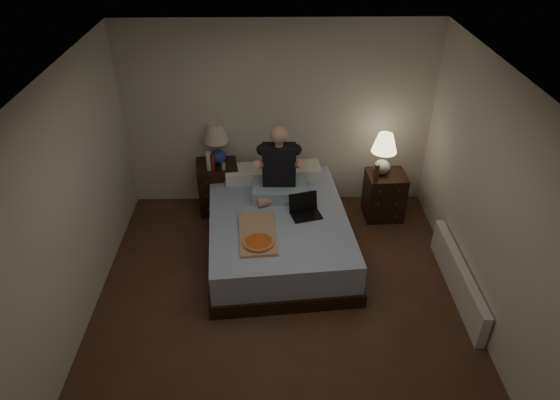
{
  "coord_description": "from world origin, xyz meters",
  "views": [
    {
      "loc": [
        -0.09,
        -3.73,
        3.89
      ],
      "look_at": [
        0.0,
        0.9,
        0.85
      ],
      "focal_mm": 32.0,
      "sensor_mm": 36.0,
      "label": 1
    }
  ],
  "objects_px": {
    "bed": "(278,232)",
    "nightstand_right": "(384,195)",
    "beer_bottle_left": "(212,162)",
    "pizza_box": "(258,243)",
    "beer_bottle_right": "(377,173)",
    "water_bottle": "(209,161)",
    "nightstand_left": "(218,186)",
    "lamp_left": "(217,144)",
    "radiator": "(458,278)",
    "person": "(279,163)",
    "soda_can": "(223,166)",
    "laptop": "(306,207)",
    "lamp_right": "(383,154)"
  },
  "relations": [
    {
      "from": "beer_bottle_left",
      "to": "beer_bottle_right",
      "type": "bearing_deg",
      "value": -5.75
    },
    {
      "from": "beer_bottle_left",
      "to": "laptop",
      "type": "xyz_separation_m",
      "value": [
        1.15,
        -0.83,
        -0.15
      ]
    },
    {
      "from": "nightstand_left",
      "to": "water_bottle",
      "type": "height_order",
      "value": "water_bottle"
    },
    {
      "from": "lamp_right",
      "to": "beer_bottle_right",
      "type": "bearing_deg",
      "value": -120.03
    },
    {
      "from": "radiator",
      "to": "nightstand_right",
      "type": "bearing_deg",
      "value": 109.57
    },
    {
      "from": "person",
      "to": "pizza_box",
      "type": "xyz_separation_m",
      "value": [
        -0.24,
        -0.99,
        -0.43
      ]
    },
    {
      "from": "water_bottle",
      "to": "person",
      "type": "bearing_deg",
      "value": -24.21
    },
    {
      "from": "beer_bottle_left",
      "to": "laptop",
      "type": "distance_m",
      "value": 1.43
    },
    {
      "from": "soda_can",
      "to": "person",
      "type": "height_order",
      "value": "person"
    },
    {
      "from": "water_bottle",
      "to": "soda_can",
      "type": "bearing_deg",
      "value": -2.3
    },
    {
      "from": "nightstand_left",
      "to": "beer_bottle_left",
      "type": "height_order",
      "value": "beer_bottle_left"
    },
    {
      "from": "water_bottle",
      "to": "pizza_box",
      "type": "height_order",
      "value": "water_bottle"
    },
    {
      "from": "bed",
      "to": "laptop",
      "type": "bearing_deg",
      "value": -14.45
    },
    {
      "from": "lamp_right",
      "to": "lamp_left",
      "type": "bearing_deg",
      "value": 174.11
    },
    {
      "from": "beer_bottle_left",
      "to": "pizza_box",
      "type": "relative_size",
      "value": 0.3
    },
    {
      "from": "pizza_box",
      "to": "beer_bottle_left",
      "type": "bearing_deg",
      "value": 109.52
    },
    {
      "from": "bed",
      "to": "water_bottle",
      "type": "relative_size",
      "value": 8.55
    },
    {
      "from": "beer_bottle_left",
      "to": "nightstand_right",
      "type": "bearing_deg",
      "value": -1.66
    },
    {
      "from": "beer_bottle_left",
      "to": "laptop",
      "type": "height_order",
      "value": "beer_bottle_left"
    },
    {
      "from": "pizza_box",
      "to": "bed",
      "type": "bearing_deg",
      "value": 65.89
    },
    {
      "from": "lamp_left",
      "to": "laptop",
      "type": "bearing_deg",
      "value": -42.63
    },
    {
      "from": "nightstand_left",
      "to": "soda_can",
      "type": "relative_size",
      "value": 6.9
    },
    {
      "from": "lamp_right",
      "to": "water_bottle",
      "type": "xyz_separation_m",
      "value": [
        -2.22,
        0.04,
        -0.1
      ]
    },
    {
      "from": "nightstand_left",
      "to": "person",
      "type": "height_order",
      "value": "person"
    },
    {
      "from": "lamp_right",
      "to": "beer_bottle_left",
      "type": "distance_m",
      "value": 2.18
    },
    {
      "from": "beer_bottle_left",
      "to": "pizza_box",
      "type": "height_order",
      "value": "beer_bottle_left"
    },
    {
      "from": "beer_bottle_left",
      "to": "nightstand_left",
      "type": "bearing_deg",
      "value": 79.75
    },
    {
      "from": "lamp_left",
      "to": "radiator",
      "type": "height_order",
      "value": "lamp_left"
    },
    {
      "from": "beer_bottle_left",
      "to": "bed",
      "type": "bearing_deg",
      "value": -43.27
    },
    {
      "from": "nightstand_left",
      "to": "lamp_left",
      "type": "relative_size",
      "value": 1.23
    },
    {
      "from": "nightstand_left",
      "to": "soda_can",
      "type": "distance_m",
      "value": 0.44
    },
    {
      "from": "bed",
      "to": "nightstand_right",
      "type": "xyz_separation_m",
      "value": [
        1.42,
        0.71,
        0.05
      ]
    },
    {
      "from": "water_bottle",
      "to": "laptop",
      "type": "bearing_deg",
      "value": -34.98
    },
    {
      "from": "nightstand_left",
      "to": "pizza_box",
      "type": "relative_size",
      "value": 0.91
    },
    {
      "from": "nightstand_left",
      "to": "beer_bottle_right",
      "type": "distance_m",
      "value": 2.11
    },
    {
      "from": "bed",
      "to": "water_bottle",
      "type": "height_order",
      "value": "water_bottle"
    },
    {
      "from": "beer_bottle_left",
      "to": "beer_bottle_right",
      "type": "relative_size",
      "value": 1.0
    },
    {
      "from": "bed",
      "to": "water_bottle",
      "type": "distance_m",
      "value": 1.3
    },
    {
      "from": "lamp_right",
      "to": "soda_can",
      "type": "relative_size",
      "value": 5.6
    },
    {
      "from": "radiator",
      "to": "beer_bottle_right",
      "type": "bearing_deg",
      "value": 117.51
    },
    {
      "from": "bed",
      "to": "pizza_box",
      "type": "height_order",
      "value": "pizza_box"
    },
    {
      "from": "person",
      "to": "lamp_right",
      "type": "bearing_deg",
      "value": 16.12
    },
    {
      "from": "water_bottle",
      "to": "nightstand_right",
      "type": "bearing_deg",
      "value": -1.91
    },
    {
      "from": "bed",
      "to": "beer_bottle_left",
      "type": "relative_size",
      "value": 9.29
    },
    {
      "from": "nightstand_right",
      "to": "pizza_box",
      "type": "bearing_deg",
      "value": -143.7
    },
    {
      "from": "nightstand_left",
      "to": "lamp_left",
      "type": "distance_m",
      "value": 0.63
    },
    {
      "from": "radiator",
      "to": "lamp_left",
      "type": "bearing_deg",
      "value": 147.36
    },
    {
      "from": "nightstand_right",
      "to": "pizza_box",
      "type": "relative_size",
      "value": 0.84
    },
    {
      "from": "beer_bottle_left",
      "to": "radiator",
      "type": "relative_size",
      "value": 0.14
    },
    {
      "from": "laptop",
      "to": "nightstand_left",
      "type": "bearing_deg",
      "value": 123.25
    }
  ]
}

